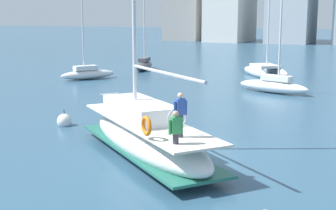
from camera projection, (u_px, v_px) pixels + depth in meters
ground_plane at (184, 157)px, 19.45m from camera, size 400.00×400.00×0.00m
main_sailboat at (146, 134)px, 19.39m from camera, size 9.03×7.82×12.83m
moored_sloop_near at (88, 73)px, 43.13m from camera, size 3.74×5.09×9.26m
moored_catamaran at (265, 69)px, 45.48m from camera, size 5.32×5.87×8.51m
moored_cutter_left at (144, 64)px, 50.67m from camera, size 2.45×5.44×8.24m
moored_ketch_distant at (274, 85)px, 35.52m from camera, size 5.83×2.92×9.17m
mooring_buoy at (64, 121)px, 24.97m from camera, size 0.78×0.78×0.99m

